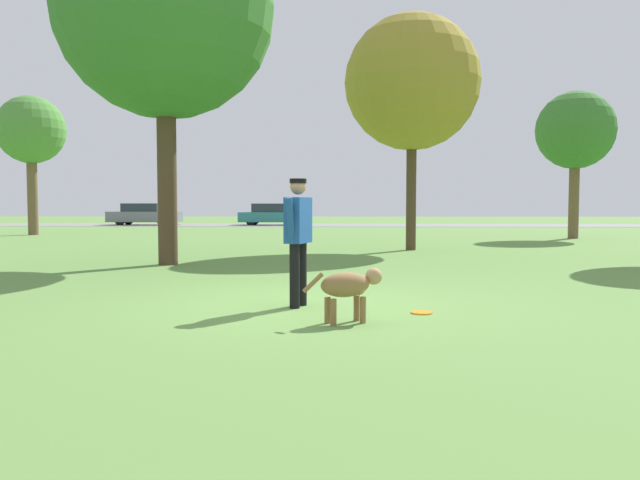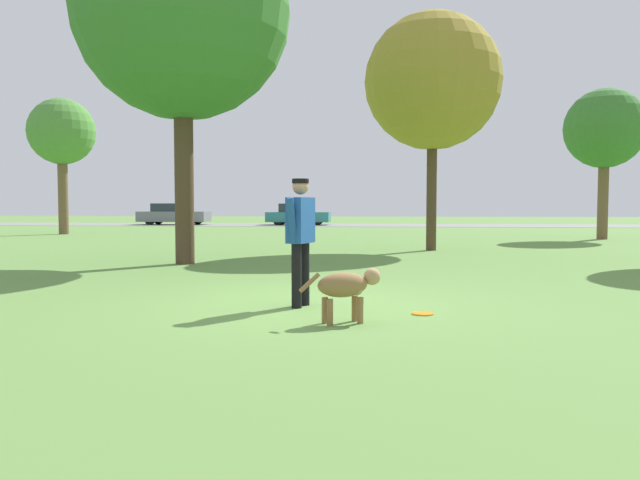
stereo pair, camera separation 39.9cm
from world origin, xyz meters
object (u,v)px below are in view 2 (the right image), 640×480
Objects in this scene: person at (301,231)px; tree_near_left at (182,11)px; tree_far_left at (62,133)px; tree_far_right at (605,130)px; dog at (347,286)px; frisbee at (423,314)px; parked_car_teal at (298,215)px; parked_car_grey at (174,214)px; tree_mid_center at (433,82)px.

person is 0.21× the size of tree_near_left.
tree_far_right is (22.48, -1.79, -0.33)m from tree_far_left.
frisbee is at bearing 9.24° from dog.
tree_far_left reaches higher than parked_car_teal.
frisbee is 32.65m from parked_car_teal.
dog is 24.26m from tree_far_left.
tree_far_left reaches higher than frisbee.
person is 6.25× the size of frisbee.
frisbee is at bearing -65.34° from parked_car_grey.
tree_near_left reaches higher than frisbee.
tree_mid_center reaches higher than frisbee.
frisbee is 0.03× the size of tree_near_left.
tree_near_left reaches higher than tree_far_right.
tree_near_left reaches higher than person.
parked_car_teal is (-5.91, 32.10, 0.66)m from frisbee.
parked_car_grey is at bearing 109.50° from tree_near_left.
tree_far_left is at bearing 151.91° from tree_mid_center.
dog is at bearing -116.15° from tree_far_right.
tree_near_left is at bearing -138.67° from tree_far_right.
parked_car_grey is at bearing 125.19° from tree_mid_center.
person is 0.29× the size of tree_far_right.
tree_near_left is (-3.99, 6.59, 5.13)m from dog.
tree_mid_center reaches higher than tree_far_left.
frisbee is 0.04× the size of tree_mid_center.
dog is 0.15× the size of tree_far_left.
parked_car_teal is at bearing 132.54° from tree_far_right.
dog is at bearing -143.87° from frisbee.
parked_car_grey reaches higher than frisbee.
dog is (0.66, -1.07, -0.57)m from person.
tree_mid_center is 7.47m from tree_near_left.
tree_mid_center is 1.67× the size of parked_car_teal.
tree_far_left is at bearing 53.01° from person.
tree_near_left reaches higher than dog.
person is 19.41m from tree_far_right.
person is 11.16m from tree_mid_center.
tree_far_right is at bearing 43.17° from tree_mid_center.
tree_mid_center is 9.53m from tree_far_right.
person is at bearing 94.76° from dog.
parked_car_teal is at bearing 71.82° from dog.
frisbee is at bearing -52.25° from tree_far_left.
person reaches higher than dog.
person is 22.93m from tree_far_left.
parked_car_teal is (8.13, 0.30, -0.01)m from parked_car_grey.
parked_car_grey reaches higher than parked_car_teal.
person is 31.98m from parked_car_teal.
parked_car_teal is at bearing 2.96° from parked_car_grey.
tree_mid_center is 1.19× the size of tree_far_right.
parked_car_teal is (-6.81, 21.48, -4.14)m from tree_mid_center.
dog is 3.48× the size of frisbee.
tree_mid_center is (1.79, 11.26, 4.40)m from dog.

